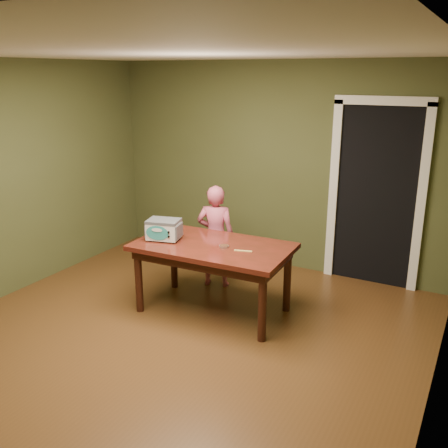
% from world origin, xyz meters
% --- Properties ---
extents(floor, '(5.00, 5.00, 0.00)m').
position_xyz_m(floor, '(0.00, 0.00, 0.00)').
color(floor, '#523217').
rests_on(floor, ground).
extents(room_shell, '(4.52, 5.02, 2.61)m').
position_xyz_m(room_shell, '(0.00, 0.00, 1.71)').
color(room_shell, '#464D29').
rests_on(room_shell, ground).
extents(doorway, '(1.10, 0.66, 2.25)m').
position_xyz_m(doorway, '(1.30, 2.78, 1.06)').
color(doorway, black).
rests_on(doorway, ground).
extents(dining_table, '(1.64, 0.97, 0.75)m').
position_xyz_m(dining_table, '(0.02, 0.89, 0.65)').
color(dining_table, '#3E170E').
rests_on(dining_table, floor).
extents(toy_oven, '(0.40, 0.31, 0.22)m').
position_xyz_m(toy_oven, '(-0.51, 0.78, 0.87)').
color(toy_oven, '#4C4F54').
rests_on(toy_oven, dining_table).
extents(baking_pan, '(0.10, 0.10, 0.02)m').
position_xyz_m(baking_pan, '(0.17, 0.86, 0.76)').
color(baking_pan, silver).
rests_on(baking_pan, dining_table).
extents(spatula, '(0.18, 0.07, 0.01)m').
position_xyz_m(spatula, '(0.39, 0.85, 0.75)').
color(spatula, '#D2B55B').
rests_on(spatula, dining_table).
extents(child, '(0.51, 0.41, 1.22)m').
position_xyz_m(child, '(-0.29, 1.50, 0.61)').
color(child, '#C14F69').
rests_on(child, floor).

